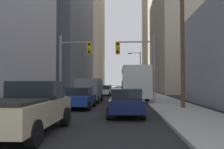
# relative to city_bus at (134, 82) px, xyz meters

# --- Properties ---
(sidewalk_left) EXTENTS (3.53, 160.00, 0.15)m
(sidewalk_left) POSITION_rel_city_bus_xyz_m (-7.71, 25.91, -1.85)
(sidewalk_left) COLOR #9E9E99
(sidewalk_left) RESTS_ON ground
(sidewalk_right) EXTENTS (3.53, 160.00, 0.15)m
(sidewalk_right) POSITION_rel_city_bus_xyz_m (2.78, 25.91, -1.85)
(sidewalk_right) COLOR #9E9E99
(sidewalk_right) RESTS_ON ground
(city_bus) EXTENTS (2.88, 11.57, 3.40)m
(city_bus) POSITION_rel_city_bus_xyz_m (0.00, 0.00, 0.00)
(city_bus) COLOR silver
(city_bus) RESTS_ON ground
(pickup_truck_beige) EXTENTS (2.20, 5.43, 1.90)m
(pickup_truck_beige) POSITION_rel_city_bus_xyz_m (-4.33, -17.67, -1.00)
(pickup_truck_beige) COLOR #C6B793
(pickup_truck_beige) RESTS_ON ground
(cargo_van_grey) EXTENTS (2.16, 5.24, 2.26)m
(cargo_van_grey) POSITION_rel_city_bus_xyz_m (-4.31, -3.13, -0.64)
(cargo_van_grey) COLOR slate
(cargo_van_grey) RESTS_ON ground
(sedan_navy) EXTENTS (1.95, 4.25, 1.52)m
(sedan_navy) POSITION_rel_city_bus_xyz_m (-0.79, -12.79, -1.16)
(sedan_navy) COLOR #141E4C
(sedan_navy) RESTS_ON ground
(sedan_blue) EXTENTS (1.95, 4.21, 1.52)m
(sedan_blue) POSITION_rel_city_bus_xyz_m (-4.13, -9.03, -1.16)
(sedan_blue) COLOR navy
(sedan_blue) RESTS_ON ground
(sedan_white) EXTENTS (1.95, 4.24, 1.52)m
(sedan_white) POSITION_rel_city_bus_xyz_m (-4.10, 9.19, -1.16)
(sedan_white) COLOR white
(sedan_white) RESTS_ON ground
(sedan_silver) EXTENTS (1.95, 4.21, 1.52)m
(sedan_silver) POSITION_rel_city_bus_xyz_m (-4.23, 16.61, -1.16)
(sedan_silver) COLOR #B7BABF
(sedan_silver) RESTS_ON ground
(sedan_maroon) EXTENTS (1.95, 4.25, 1.52)m
(sedan_maroon) POSITION_rel_city_bus_xyz_m (-0.77, 21.90, -1.16)
(sedan_maroon) COLOR maroon
(sedan_maroon) RESTS_ON ground
(traffic_signal_near_left) EXTENTS (2.85, 0.44, 6.00)m
(traffic_signal_near_left) POSITION_rel_city_bus_xyz_m (-5.37, -5.55, 2.07)
(traffic_signal_near_left) COLOR gray
(traffic_signal_near_left) RESTS_ON ground
(traffic_signal_near_right) EXTENTS (3.41, 0.44, 6.00)m
(traffic_signal_near_right) POSITION_rel_city_bus_xyz_m (0.18, -5.55, 2.10)
(traffic_signal_near_right) COLOR gray
(traffic_signal_near_right) RESTS_ON ground
(utility_pole_right) EXTENTS (2.20, 0.28, 10.21)m
(utility_pole_right) POSITION_rel_city_bus_xyz_m (3.13, -9.30, 3.45)
(utility_pole_right) COLOR brown
(utility_pole_right) RESTS_ON ground
(street_lamp_right) EXTENTS (2.32, 0.32, 7.50)m
(street_lamp_right) POSITION_rel_city_bus_xyz_m (1.35, 17.08, 2.60)
(street_lamp_right) COLOR gray
(street_lamp_right) RESTS_ON ground
(building_left_mid_office) EXTENTS (25.64, 27.20, 35.51)m
(building_left_mid_office) POSITION_rel_city_bus_xyz_m (-22.84, 26.22, 15.83)
(building_left_mid_office) COLOR #4C515B
(building_left_mid_office) RESTS_ON ground
(building_left_far_tower) EXTENTS (16.43, 27.05, 59.55)m
(building_left_far_tower) POSITION_rel_city_bus_xyz_m (-18.83, 68.11, 27.84)
(building_left_far_tower) COLOR #B7A893
(building_left_far_tower) RESTS_ON ground
(building_right_mid_block) EXTENTS (18.92, 29.44, 32.86)m
(building_right_mid_block) POSITION_rel_city_bus_xyz_m (14.65, 26.14, 14.50)
(building_right_mid_block) COLOR #B7A893
(building_right_mid_block) RESTS_ON ground
(building_right_far_highrise) EXTENTS (17.44, 22.21, 60.08)m
(building_right_far_highrise) POSITION_rel_city_bus_xyz_m (14.45, 63.87, 28.11)
(building_right_far_highrise) COLOR #B7A893
(building_right_far_highrise) RESTS_ON ground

